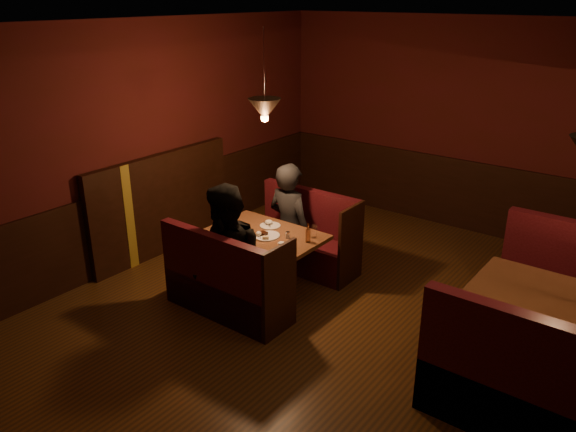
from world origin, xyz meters
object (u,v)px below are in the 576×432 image
Objects in this scene: main_bench_far at (306,243)px; main_table at (268,246)px; second_bench_near at (527,397)px; diner_b at (226,236)px; second_table at (557,319)px; main_bench_near at (225,289)px; diner_a at (289,203)px.

main_table is at bearing -91.06° from main_bench_far.
second_bench_near is 3.05m from diner_b.
second_table is at bearing -9.79° from main_bench_far.
main_table is at bearing 91.06° from main_bench_near.
diner_a is 0.96× the size of diner_b.
diner_b reaches higher than diner_a.
main_table is at bearing 108.04° from diner_a.
main_table is 3.08m from second_bench_near.
main_bench_far is 1.00× the size of main_bench_near.
diner_a is at bearing 96.52° from main_bench_near.
main_bench_far is at bearing 88.94° from main_table.
diner_b is at bearing -179.52° from second_bench_near.
diner_a reaches higher than main_bench_far.
main_table is 0.81× the size of second_bench_near.
second_bench_near is at bearing 23.68° from diner_b.
main_bench_far is 3.02m from second_table.
diner_a reaches higher than second_bench_near.
main_bench_near is 3.12m from second_table.
second_table is (2.96, -0.51, 0.29)m from main_bench_far.
diner_b reaches higher than main_bench_near.
diner_b is at bearing 101.31° from diner_a.
diner_b reaches higher than second_table.
second_table is at bearing 4.02° from main_table.
diner_b is (-3.00, -0.03, 0.52)m from second_bench_near.
main_bench_far is at bearing 112.81° from diner_b.
diner_a is at bearing 119.59° from diner_b.
main_bench_near is at bearing -178.41° from second_bench_near.
diner_a is (-0.15, 1.30, 0.53)m from main_bench_near.
second_bench_near is (2.99, 0.08, 0.05)m from main_bench_near.
main_table is 0.75m from main_bench_far.
second_table is (2.96, 0.93, 0.29)m from main_bench_near.
diner_b is (0.14, -1.25, 0.04)m from diner_a.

